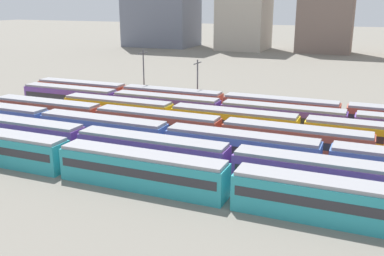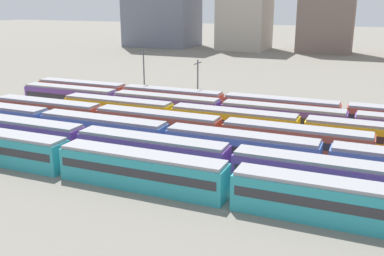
# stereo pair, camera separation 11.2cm
# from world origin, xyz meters

# --- Properties ---
(ground_plane) EXTENTS (600.00, 600.00, 0.00)m
(ground_plane) POSITION_xyz_m (0.00, 15.60, 0.00)
(ground_plane) COLOR slate
(train_track_0) EXTENTS (74.70, 3.06, 3.75)m
(train_track_0) POSITION_xyz_m (27.02, 0.00, 1.90)
(train_track_0) COLOR teal
(train_track_0) RESTS_ON ground_plane
(train_track_1) EXTENTS (74.70, 3.06, 3.75)m
(train_track_1) POSITION_xyz_m (25.38, 5.20, 1.90)
(train_track_1) COLOR #6B429E
(train_track_1) RESTS_ON ground_plane
(train_track_2) EXTENTS (112.50, 3.06, 3.75)m
(train_track_2) POSITION_xyz_m (34.30, 10.40, 1.90)
(train_track_2) COLOR #4C70BC
(train_track_2) RESTS_ON ground_plane
(train_track_3) EXTENTS (74.70, 3.06, 3.75)m
(train_track_3) POSITION_xyz_m (20.74, 15.60, 1.90)
(train_track_3) COLOR #BC4C38
(train_track_3) RESTS_ON ground_plane
(train_track_4) EXTENTS (55.80, 3.06, 3.75)m
(train_track_4) POSITION_xyz_m (20.65, 20.80, 1.90)
(train_track_4) COLOR yellow
(train_track_4) RESTS_ON ground_plane
(train_track_5) EXTENTS (74.70, 3.06, 3.75)m
(train_track_5) POSITION_xyz_m (16.99, 26.00, 1.90)
(train_track_5) COLOR #6B429E
(train_track_5) RESTS_ON ground_plane
(train_track_6) EXTENTS (93.60, 3.06, 3.75)m
(train_track_6) POSITION_xyz_m (25.07, 31.20, 1.90)
(train_track_6) COLOR #BC4C38
(train_track_6) RESTS_ON ground_plane
(catenary_pole_1) EXTENTS (0.24, 3.20, 8.63)m
(catenary_pole_1) POSITION_xyz_m (9.88, 33.94, 4.84)
(catenary_pole_1) COLOR #4C4C51
(catenary_pole_1) RESTS_ON ground_plane
(catenary_pole_3) EXTENTS (0.24, 3.20, 9.88)m
(catenary_pole_3) POSITION_xyz_m (-0.89, 34.24, 5.48)
(catenary_pole_3) COLOR #4C4C51
(catenary_pole_3) RESTS_ON ground_plane
(distant_building_2) EXTENTS (19.09, 12.03, 35.53)m
(distant_building_2) POSITION_xyz_m (19.57, 132.04, 17.77)
(distant_building_2) COLOR #7A665B
(distant_building_2) RESTS_ON ground_plane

